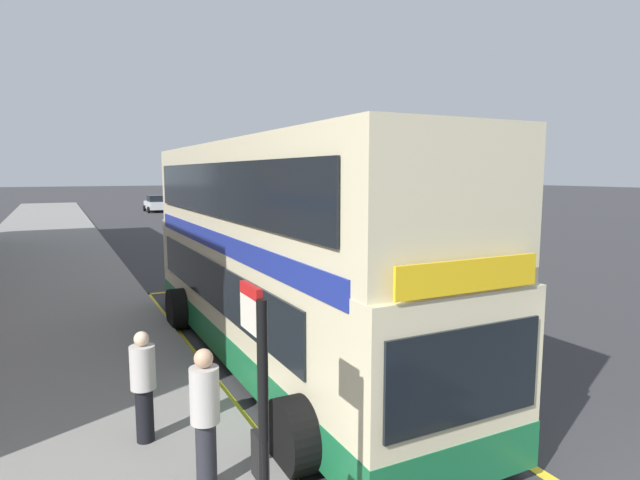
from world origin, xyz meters
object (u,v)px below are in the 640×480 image
at_px(bus_stop_sign, 260,424).
at_px(parked_car_silver_ahead, 304,246).
at_px(parked_car_white_distant, 156,204).
at_px(pedestrian_further_back, 205,414).
at_px(double_decker_bus, 276,260).
at_px(pedestrian_waiting_near_sign, 143,383).

distance_m(bus_stop_sign, parked_car_silver_ahead, 17.52).
xyz_separation_m(parked_car_white_distant, pedestrian_further_back, (-7.51, -47.72, 0.26)).
height_order(double_decker_bus, pedestrian_waiting_near_sign, double_decker_bus).
bearing_deg(double_decker_bus, parked_car_silver_ahead, 61.99).
distance_m(double_decker_bus, bus_stop_sign, 6.37).
height_order(pedestrian_waiting_near_sign, pedestrian_further_back, pedestrian_further_back).
bearing_deg(pedestrian_waiting_near_sign, double_decker_bus, 40.45).
xyz_separation_m(double_decker_bus, parked_car_silver_ahead, (5.24, 9.84, -1.26)).
bearing_deg(parked_car_silver_ahead, double_decker_bus, -115.54).
distance_m(double_decker_bus, parked_car_silver_ahead, 11.22).
relative_size(bus_stop_sign, pedestrian_waiting_near_sign, 1.77).
distance_m(parked_car_silver_ahead, pedestrian_further_back, 15.89).
bearing_deg(parked_car_silver_ahead, parked_car_white_distant, 92.87).
bearing_deg(parked_car_silver_ahead, pedestrian_further_back, -116.73).
distance_m(double_decker_bus, pedestrian_waiting_near_sign, 4.07).
xyz_separation_m(parked_car_white_distant, parked_car_silver_ahead, (0.24, -33.85, 0.00)).
bearing_deg(pedestrian_waiting_near_sign, pedestrian_further_back, -72.43).
height_order(double_decker_bus, bus_stop_sign, double_decker_bus).
distance_m(bus_stop_sign, pedestrian_waiting_near_sign, 3.43).
xyz_separation_m(parked_car_white_distant, pedestrian_waiting_near_sign, (-7.98, -46.23, 0.18)).
bearing_deg(double_decker_bus, pedestrian_further_back, -121.98).
xyz_separation_m(bus_stop_sign, parked_car_white_distant, (7.50, 49.54, -0.95)).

